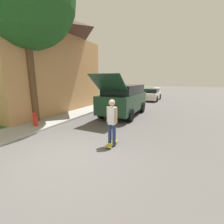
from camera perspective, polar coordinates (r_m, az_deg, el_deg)
The scene contains 9 objects.
ground_plane at distance 5.23m, azimuth -16.36°, elevation -15.54°, with size 120.00×120.00×0.00m, color #54514F.
lawn at distance 14.79m, azimuth -24.63°, elevation 1.85°, with size 10.00×80.00×0.08m.
sidewalk at distance 11.83m, azimuth -10.56°, elevation 0.49°, with size 1.80×80.00×0.10m.
house at distance 14.60m, azimuth -29.73°, elevation 17.53°, with size 9.07×9.55×7.85m.
suv_parked at distance 10.25m, azimuth 4.53°, elevation 5.02°, with size 2.16×5.28×2.70m.
car_down_street at distance 18.76m, azimuth 14.75°, elevation 6.45°, with size 1.89×4.37×1.39m.
skateboarder at distance 5.36m, azimuth -0.03°, elevation -3.29°, with size 0.41×0.23×1.72m.
skateboard at distance 5.66m, azimuth -0.14°, elevation -11.90°, with size 0.23×0.77×0.10m.
fire_hydrant at distance 8.49m, azimuth -27.23°, elevation -2.53°, with size 0.20×0.20×0.70m.
Camera 1 is at (3.15, -3.43, 2.38)m, focal length 24.00 mm.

